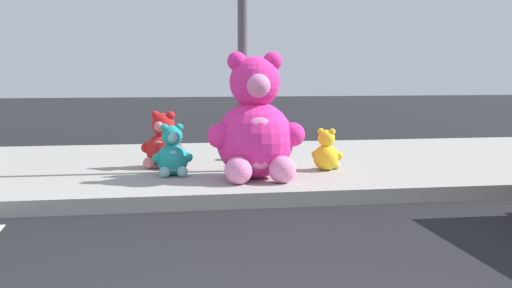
{
  "coord_description": "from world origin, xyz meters",
  "views": [
    {
      "loc": [
        -0.13,
        -2.94,
        1.3
      ],
      "look_at": [
        1.02,
        3.6,
        0.55
      ],
      "focal_mm": 45.44,
      "sensor_mm": 36.0,
      "label": 1
    }
  ],
  "objects": [
    {
      "name": "plush_teal",
      "position": [
        0.18,
        4.18,
        0.38
      ],
      "size": [
        0.45,
        0.39,
        0.58
      ],
      "color": "teal",
      "rests_on": "sidewalk"
    },
    {
      "name": "sign_pole",
      "position": [
        1.0,
        4.4,
        1.85
      ],
      "size": [
        0.56,
        0.11,
        3.2
      ],
      "color": "#4C4C51",
      "rests_on": "sidewalk"
    },
    {
      "name": "plush_lavender",
      "position": [
        1.37,
        5.36,
        0.35
      ],
      "size": [
        0.35,
        0.38,
        0.5
      ],
      "color": "#B28CD8",
      "rests_on": "sidewalk"
    },
    {
      "name": "plush_pink_large",
      "position": [
        1.05,
        3.81,
        0.69
      ],
      "size": [
        1.05,
        0.91,
        1.36
      ],
      "color": "#F22D93",
      "rests_on": "sidewalk"
    },
    {
      "name": "plush_yellow",
      "position": [
        1.97,
        4.27,
        0.35
      ],
      "size": [
        0.34,
        0.35,
        0.49
      ],
      "color": "yellow",
      "rests_on": "sidewalk"
    },
    {
      "name": "plush_red",
      "position": [
        0.1,
        4.8,
        0.42
      ],
      "size": [
        0.49,
        0.49,
        0.68
      ],
      "color": "red",
      "rests_on": "sidewalk"
    },
    {
      "name": "plush_tan",
      "position": [
        1.5,
        4.86,
        0.37
      ],
      "size": [
        0.39,
        0.38,
        0.54
      ],
      "color": "tan",
      "rests_on": "sidewalk"
    },
    {
      "name": "sidewalk",
      "position": [
        0.0,
        5.2,
        0.07
      ],
      "size": [
        28.0,
        4.4,
        0.15
      ],
      "primitive_type": "cube",
      "color": "#9E9B93",
      "rests_on": "ground_plane"
    }
  ]
}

